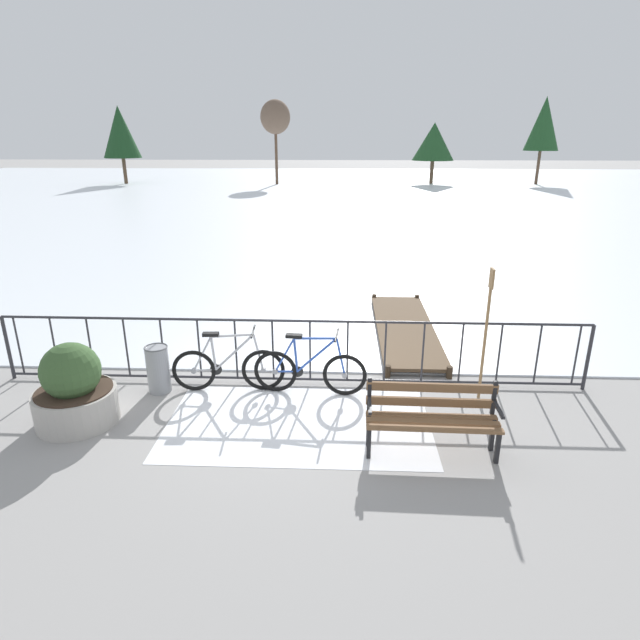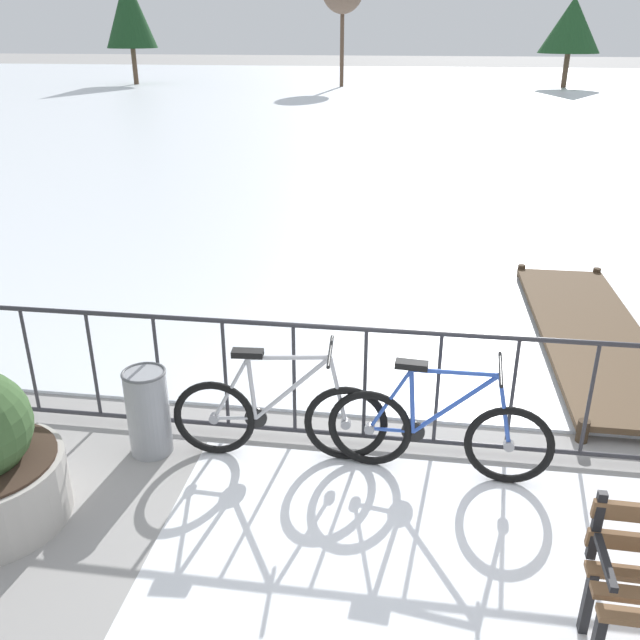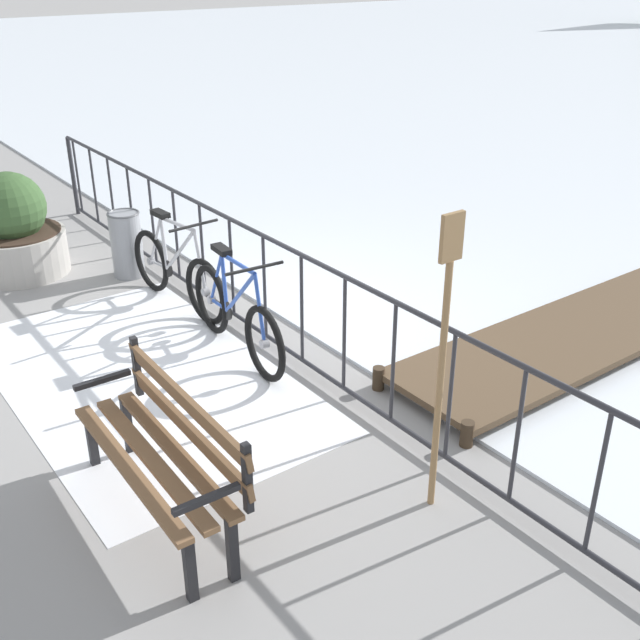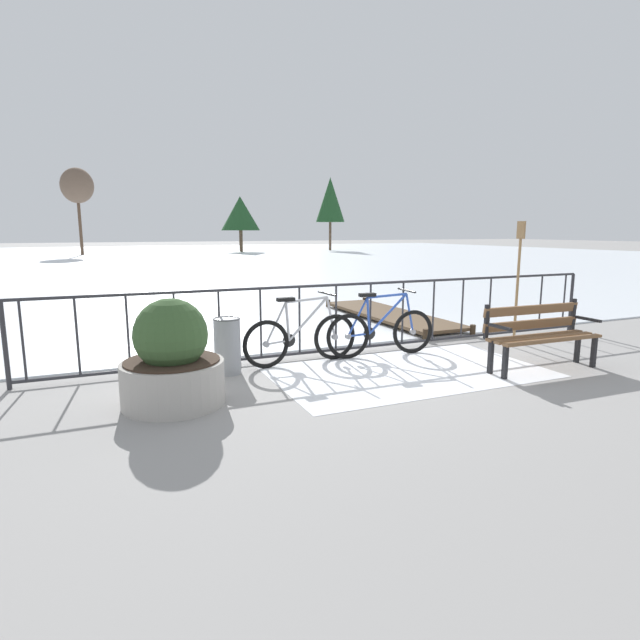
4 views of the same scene
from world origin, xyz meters
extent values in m
plane|color=gray|center=(0.00, 0.00, 0.00)|extent=(160.00, 160.00, 0.00)
cube|color=silver|center=(0.00, 28.40, 0.01)|extent=(80.00, 56.00, 0.03)
cube|color=white|center=(0.20, -1.20, 0.00)|extent=(3.56, 2.06, 0.01)
cylinder|color=#2D2D33|center=(0.00, 0.00, 1.05)|extent=(9.00, 0.04, 0.04)
cylinder|color=#2D2D33|center=(0.00, 0.00, 0.08)|extent=(9.00, 0.04, 0.04)
cylinder|color=#2D2D33|center=(-3.17, 0.00, 0.57)|extent=(0.03, 0.03, 0.97)
cylinder|color=#2D2D33|center=(-2.59, 0.00, 0.57)|extent=(0.03, 0.03, 0.97)
cylinder|color=#2D2D33|center=(-2.02, 0.00, 0.57)|extent=(0.03, 0.03, 0.97)
cylinder|color=#2D2D33|center=(-1.44, 0.00, 0.57)|extent=(0.03, 0.03, 0.97)
cylinder|color=#2D2D33|center=(-0.86, 0.00, 0.57)|extent=(0.03, 0.03, 0.97)
cylinder|color=#2D2D33|center=(-0.29, 0.00, 0.57)|extent=(0.03, 0.03, 0.97)
cylinder|color=#2D2D33|center=(0.29, 0.00, 0.57)|extent=(0.03, 0.03, 0.97)
cylinder|color=#2D2D33|center=(0.86, 0.00, 0.57)|extent=(0.03, 0.03, 0.97)
cylinder|color=#2D2D33|center=(1.44, 0.00, 0.57)|extent=(0.03, 0.03, 0.97)
torus|color=black|center=(-0.22, -0.27, 0.33)|extent=(0.66, 0.11, 0.66)
cylinder|color=gray|center=(-0.22, -0.27, 0.33)|extent=(0.08, 0.07, 0.08)
torus|color=black|center=(0.82, -0.35, 0.33)|extent=(0.66, 0.11, 0.66)
cylinder|color=gray|center=(0.82, -0.35, 0.33)|extent=(0.08, 0.07, 0.08)
cylinder|color=#2D51B2|center=(0.09, -0.29, 0.62)|extent=(0.08, 0.04, 0.53)
cylinder|color=#2D51B2|center=(0.41, -0.32, 0.63)|extent=(0.61, 0.08, 0.59)
cylinder|color=#2D51B2|center=(0.38, -0.32, 0.90)|extent=(0.63, 0.09, 0.07)
cylinder|color=#2D51B2|center=(-0.05, -0.28, 0.34)|extent=(0.34, 0.06, 0.05)
cylinder|color=#2D51B2|center=(-0.08, -0.28, 0.61)|extent=(0.32, 0.05, 0.56)
cylinder|color=#2D51B2|center=(0.76, -0.35, 0.62)|extent=(0.16, 0.04, 0.59)
cube|color=black|center=(0.07, -0.29, 0.92)|extent=(0.25, 0.12, 0.05)
cylinder|color=black|center=(0.70, -0.34, 0.96)|extent=(0.07, 0.52, 0.03)
cylinder|color=black|center=(0.11, -0.30, 0.35)|extent=(0.18, 0.03, 0.18)
torus|color=black|center=(-1.46, -0.30, 0.33)|extent=(0.66, 0.10, 0.66)
cylinder|color=gray|center=(-1.46, -0.30, 0.33)|extent=(0.08, 0.07, 0.08)
torus|color=black|center=(-0.41, -0.23, 0.33)|extent=(0.66, 0.10, 0.66)
cylinder|color=gray|center=(-0.41, -0.23, 0.33)|extent=(0.08, 0.07, 0.08)
cylinder|color=#B2B2B7|center=(-1.15, -0.28, 0.62)|extent=(0.08, 0.04, 0.53)
cylinder|color=#B2B2B7|center=(-0.83, -0.26, 0.63)|extent=(0.61, 0.08, 0.59)
cylinder|color=#B2B2B7|center=(-0.85, -0.26, 0.90)|extent=(0.63, 0.08, 0.07)
cylinder|color=#B2B2B7|center=(-1.29, -0.29, 0.34)|extent=(0.34, 0.05, 0.05)
cylinder|color=#B2B2B7|center=(-1.31, -0.29, 0.61)|extent=(0.32, 0.05, 0.56)
cylinder|color=#B2B2B7|center=(-0.48, -0.23, 0.62)|extent=(0.16, 0.04, 0.59)
cube|color=black|center=(-1.17, -0.28, 0.92)|extent=(0.25, 0.12, 0.05)
cylinder|color=black|center=(-0.54, -0.24, 0.96)|extent=(0.06, 0.52, 0.03)
cylinder|color=black|center=(-1.13, -0.28, 0.35)|extent=(0.18, 0.03, 0.18)
cube|color=black|center=(1.12, -1.70, 0.22)|extent=(0.05, 0.06, 0.44)
cube|color=black|center=(1.12, -1.58, 0.67)|extent=(0.05, 0.05, 0.45)
cube|color=black|center=(1.12, -1.83, 0.64)|extent=(0.05, 0.40, 0.04)
cylinder|color=gray|center=(-1.99, -0.34, 0.36)|extent=(0.34, 0.34, 0.72)
torus|color=#545558|center=(-1.99, -0.34, 0.72)|extent=(0.35, 0.35, 0.02)
cube|color=brown|center=(2.02, 2.30, 0.12)|extent=(1.10, 3.99, 0.06)
cylinder|color=#3C2E20|center=(1.52, 0.30, 0.10)|extent=(0.10, 0.10, 0.20)
cylinder|color=#3C2E20|center=(1.52, 4.29, 0.10)|extent=(0.10, 0.10, 0.20)
cylinder|color=#3C2E20|center=(2.51, 4.29, 0.10)|extent=(0.10, 0.10, 0.20)
cylinder|color=brown|center=(-4.52, 35.36, 2.18)|extent=(0.22, 0.22, 4.36)
cylinder|color=brown|center=(7.87, 36.50, 1.52)|extent=(0.30, 0.30, 3.05)
cone|color=#1E4723|center=(7.87, 36.50, 3.26)|extent=(3.29, 3.29, 2.85)
cylinder|color=brown|center=(-16.76, 35.31, 1.69)|extent=(0.28, 0.28, 3.37)
cone|color=#193D1E|center=(-16.76, 35.31, 3.97)|extent=(2.89, 2.89, 3.89)
camera|label=1|loc=(0.76, -7.41, 3.69)|focal=29.31mm
camera|label=2|loc=(0.03, -4.71, 3.20)|focal=37.61mm
camera|label=3|loc=(5.57, -3.28, 3.25)|focal=42.55mm
camera|label=4|loc=(-3.44, -6.69, 1.83)|focal=28.59mm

